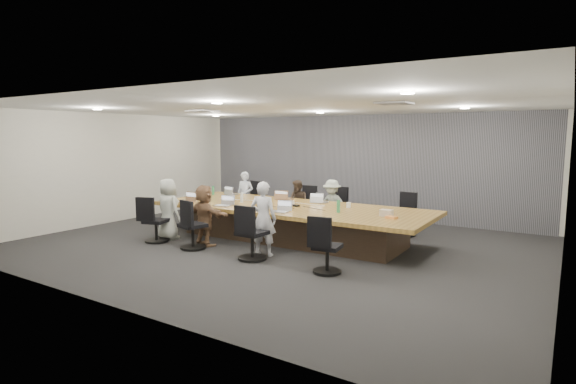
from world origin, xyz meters
The scene contains 39 objects.
floor centered at (0.00, 0.00, 0.00)m, with size 10.00×8.00×0.00m, color #272829.
ceiling centered at (0.00, 0.00, 2.80)m, with size 10.00×8.00×0.00m, color white.
wall_back centered at (0.00, 4.00, 1.40)m, with size 10.00×2.80×0.00m, color beige.
wall_front centered at (0.00, -4.00, 1.40)m, with size 10.00×2.80×0.00m, color beige.
wall_left centered at (-5.00, 0.00, 1.40)m, with size 8.00×2.80×0.00m, color beige.
wall_right centered at (5.00, 0.00, 1.40)m, with size 8.00×2.80×0.00m, color beige.
curtain centered at (0.00, 3.92, 1.40)m, with size 9.80×0.04×2.80m, color slate.
conference_table centered at (0.00, 0.50, 0.40)m, with size 6.00×2.20×0.74m.
chair_0 centered at (-2.28, 2.20, 0.39)m, with size 0.53×0.53×0.78m, color black, non-canonical shape.
chair_1 centered at (-0.62, 2.20, 0.37)m, with size 0.50×0.50×0.74m, color black, non-canonical shape.
chair_2 centered at (0.31, 2.20, 0.39)m, with size 0.53×0.53×0.78m, color black, non-canonical shape.
chair_3 centered at (1.97, 2.20, 0.37)m, with size 0.50×0.50×0.74m, color black, non-canonical shape.
chair_4 centered at (-2.28, -1.20, 0.38)m, with size 0.51×0.51×0.75m, color black, non-canonical shape.
chair_5 centered at (-1.22, -1.20, 0.39)m, with size 0.53×0.53×0.79m, color black, non-canonical shape.
chair_6 centered at (0.25, -1.20, 0.41)m, with size 0.55×0.55×0.82m, color black, non-canonical shape.
chair_7 centered at (1.77, -1.20, 0.37)m, with size 0.49×0.49×0.73m, color black, non-canonical shape.
person_0 centered at (-2.28, 1.85, 0.64)m, with size 0.47×0.31×1.29m, color silver.
laptop_0 centered at (-2.28, 1.30, 0.75)m, with size 0.30×0.21×0.02m, color #B2B2B7.
person_1 centered at (-0.62, 1.85, 0.57)m, with size 0.56×0.43×1.15m, color #3F3227.
laptop_1 centered at (-0.62, 1.30, 0.75)m, with size 0.34×0.24×0.02m, color #8C6647.
person_2 centered at (0.31, 1.85, 0.60)m, with size 0.78×0.45×1.21m, color #95A197.
laptop_2 centered at (0.31, 1.30, 0.75)m, with size 0.31×0.21×0.02m, color #B2B2B7.
person_4 centered at (-2.28, -0.85, 0.66)m, with size 0.64×0.42×1.32m, color #AAB1A8.
laptop_4 centered at (-2.28, -0.30, 0.75)m, with size 0.33×0.23×0.02m, color #8C6647.
person_5 centered at (-1.22, -0.85, 0.62)m, with size 1.16×0.37×1.25m, color brown.
laptop_5 centered at (-1.22, -0.30, 0.75)m, with size 0.32×0.22×0.02m, color #B2B2B7.
person_6 centered at (0.25, -0.85, 0.70)m, with size 0.51×0.33×1.40m, color silver.
laptop_6 centered at (0.25, -0.30, 0.75)m, with size 0.31×0.22×0.02m, color #B2B2B7.
bottle_green_left centered at (-2.65, 1.02, 0.85)m, with size 0.06×0.06×0.23m, color #338B51.
bottle_green_right centered at (1.23, 0.30, 0.86)m, with size 0.07×0.07×0.24m, color #338B51.
bottle_clear centered at (-1.22, 0.37, 0.85)m, with size 0.07×0.07×0.22m, color silver.
cup_white_far centered at (-0.04, 0.66, 0.79)m, with size 0.07×0.07×0.09m, color white.
cup_white_near centered at (1.15, 0.94, 0.80)m, with size 0.09×0.09×0.11m, color white.
mug_brown centered at (-2.33, 0.22, 0.80)m, with size 0.10×0.10×0.12m, color brown.
mic_left centered at (-0.66, 0.34, 0.76)m, with size 0.15×0.10×0.03m, color black.
mic_right centered at (0.12, 0.50, 0.76)m, with size 0.17×0.11×0.03m, color black.
stapler centered at (-0.42, -0.03, 0.77)m, with size 0.17×0.04×0.06m, color black.
canvas_bag centered at (2.18, 0.39, 0.80)m, with size 0.23×0.14×0.12m, color #C0B09B.
snack_packet centered at (2.34, 0.21, 0.76)m, with size 0.20×0.13×0.04m, color orange.
Camera 1 is at (5.03, -7.55, 2.22)m, focal length 28.00 mm.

